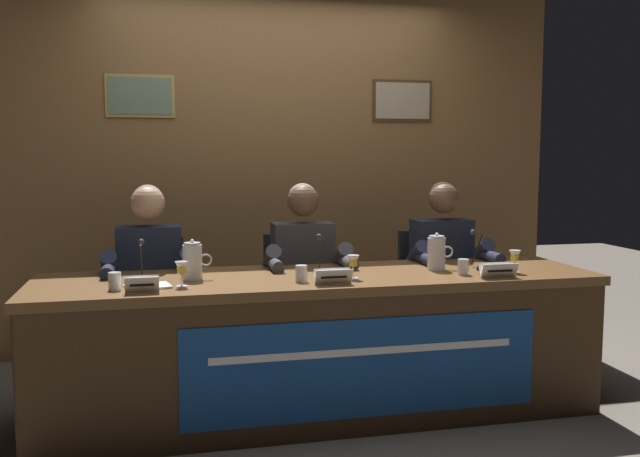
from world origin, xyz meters
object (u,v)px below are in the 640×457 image
at_px(chair_left, 151,317).
at_px(nameplate_left, 142,284).
at_px(nameplate_right, 498,270).
at_px(panelist_left, 150,277).
at_px(conference_table, 325,324).
at_px(microphone_left, 142,269).
at_px(water_cup_right, 463,268).
at_px(chair_center, 299,309).
at_px(chair_right, 433,302).
at_px(juice_glass_center, 353,262).
at_px(nameplate_center, 332,277).
at_px(microphone_center, 323,262).
at_px(water_pitcher_right_side, 437,253).
at_px(water_pitcher_left_side, 193,261).
at_px(panelist_center, 305,271).
at_px(document_stack_left, 148,287).
at_px(juice_glass_right, 515,257).
at_px(microphone_right, 479,256).
at_px(water_cup_center, 301,274).
at_px(panelist_right, 446,265).
at_px(juice_glass_left, 181,269).

relative_size(chair_left, nameplate_left, 5.79).
bearing_deg(nameplate_right, panelist_left, 159.03).
relative_size(conference_table, microphone_left, 13.82).
bearing_deg(conference_table, nameplate_right, -12.20).
relative_size(microphone_left, water_cup_right, 2.54).
distance_m(chair_center, chair_right, 0.90).
height_order(chair_center, juice_glass_center, chair_center).
xyz_separation_m(nameplate_center, microphone_center, (0.01, 0.25, 0.03)).
xyz_separation_m(nameplate_left, water_pitcher_right_side, (1.59, 0.30, 0.05)).
height_order(panelist_left, water_pitcher_left_side, panelist_left).
distance_m(chair_center, water_pitcher_left_side, 0.97).
bearing_deg(water_cup_right, conference_table, 175.17).
xyz_separation_m(conference_table, microphone_center, (0.00, 0.07, 0.32)).
bearing_deg(nameplate_center, panelist_center, 89.57).
bearing_deg(document_stack_left, microphone_center, 8.01).
distance_m(juice_glass_right, water_cup_right, 0.30).
bearing_deg(microphone_right, water_cup_right, -137.77).
height_order(microphone_left, microphone_right, same).
xyz_separation_m(panelist_center, juice_glass_center, (0.14, -0.54, 0.13)).
bearing_deg(chair_left, document_stack_left, -90.01).
bearing_deg(nameplate_right, microphone_center, 163.27).
bearing_deg(microphone_left, water_cup_center, -9.11).
xyz_separation_m(chair_right, nameplate_right, (-0.01, -0.88, 0.36)).
height_order(chair_center, chair_right, same).
distance_m(conference_table, chair_center, 0.70).
bearing_deg(juice_glass_right, microphone_right, 131.84).
bearing_deg(water_cup_center, nameplate_right, -6.75).
xyz_separation_m(panelist_center, water_pitcher_right_side, (0.67, -0.37, 0.14)).
distance_m(chair_left, juice_glass_right, 2.13).
bearing_deg(document_stack_left, water_cup_center, -1.27).
relative_size(juice_glass_right, water_cup_right, 1.46).
distance_m(chair_left, water_cup_right, 1.85).
bearing_deg(conference_table, chair_left, 142.42).
relative_size(microphone_left, nameplate_right, 1.08).
bearing_deg(microphone_center, water_cup_center, -135.21).
xyz_separation_m(chair_left, microphone_right, (1.81, -0.61, 0.39)).
xyz_separation_m(chair_left, document_stack_left, (-0.00, -0.74, 0.32)).
bearing_deg(chair_left, water_pitcher_left_side, -68.26).
bearing_deg(chair_right, chair_center, 180.00).
height_order(panelist_center, microphone_center, panelist_center).
bearing_deg(chair_left, juice_glass_right, -21.32).
height_order(juice_glass_center, microphone_center, microphone_center).
distance_m(conference_table, panelist_right, 1.04).
bearing_deg(document_stack_left, juice_glass_left, -2.40).
distance_m(panelist_left, chair_center, 0.96).
xyz_separation_m(juice_glass_center, water_cup_right, (0.61, -0.02, -0.05)).
relative_size(nameplate_right, microphone_right, 0.92).
bearing_deg(chair_right, water_cup_right, -100.95).
bearing_deg(juice_glass_center, juice_glass_right, -1.42).
height_order(chair_center, water_cup_center, chair_center).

